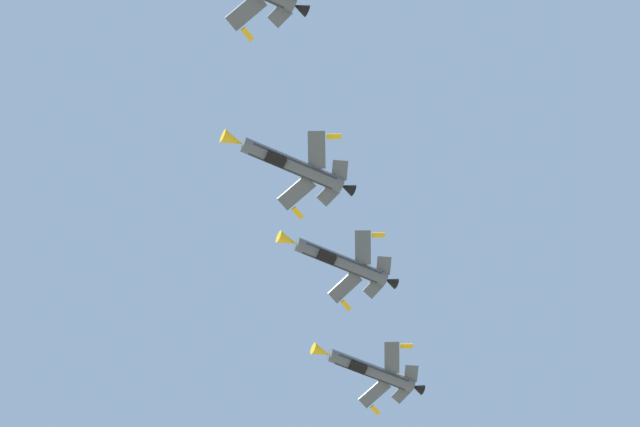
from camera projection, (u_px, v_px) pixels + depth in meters
name	position (u px, v px, depth m)	size (l,w,h in m)	color
fighter_jet_left_wing	(290.00, 164.00, 141.15)	(11.52, 13.86, 4.95)	#4C5666
fighter_jet_right_wing	(339.00, 261.00, 155.13)	(11.40, 13.86, 5.21)	#4C5666
fighter_jet_left_outer	(369.00, 370.00, 165.31)	(11.48, 13.86, 5.05)	#4C5666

